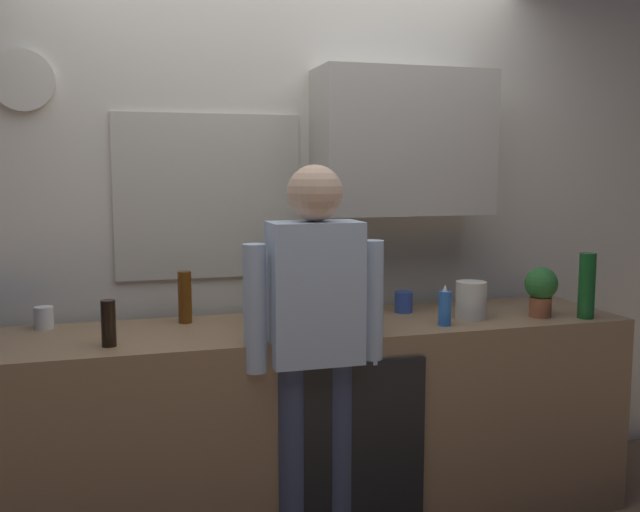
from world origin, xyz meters
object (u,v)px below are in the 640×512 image
at_px(coffee_maker, 313,294).
at_px(dish_soap, 445,308).
at_px(bottle_green_wine, 587,286).
at_px(storage_canister, 471,300).
at_px(cup_blue_mug, 404,302).
at_px(potted_plant, 541,288).
at_px(bottle_dark_sauce, 109,323).
at_px(person_at_sink, 315,330).
at_px(bottle_olive_oil, 255,295).
at_px(cup_white_mug, 44,318).
at_px(bottle_clear_soda, 321,283).
at_px(bottle_amber_beer, 185,297).

height_order(coffee_maker, dish_soap, coffee_maker).
bearing_deg(bottle_green_wine, storage_canister, 164.68).
height_order(coffee_maker, cup_blue_mug, coffee_maker).
relative_size(potted_plant, storage_canister, 1.35).
relative_size(bottle_dark_sauce, person_at_sink, 0.11).
distance_m(potted_plant, dish_soap, 0.51).
bearing_deg(dish_soap, cup_blue_mug, 101.17).
xyz_separation_m(bottle_olive_oil, potted_plant, (1.29, -0.23, 0.01)).
distance_m(bottle_dark_sauce, cup_white_mug, 0.48).
bearing_deg(bottle_green_wine, cup_blue_mug, 154.60).
height_order(bottle_olive_oil, dish_soap, bottle_olive_oil).
height_order(bottle_olive_oil, bottle_clear_soda, bottle_clear_soda).
relative_size(bottle_dark_sauce, bottle_green_wine, 0.60).
bearing_deg(storage_canister, bottle_clear_soda, 152.15).
bearing_deg(coffee_maker, person_at_sink, -104.17).
distance_m(bottle_dark_sauce, bottle_amber_beer, 0.47).
xyz_separation_m(bottle_amber_beer, person_at_sink, (0.46, -0.48, -0.07)).
xyz_separation_m(cup_blue_mug, cup_white_mug, (-1.61, 0.11, -0.00)).
bearing_deg(dish_soap, bottle_clear_soda, 136.29).
relative_size(bottle_dark_sauce, potted_plant, 0.78).
bearing_deg(person_at_sink, potted_plant, 5.99).
relative_size(coffee_maker, bottle_amber_beer, 1.43).
bearing_deg(bottle_clear_soda, cup_blue_mug, -16.29).
bearing_deg(cup_white_mug, bottle_olive_oil, -9.57).
distance_m(bottle_clear_soda, cup_blue_mug, 0.40).
bearing_deg(person_at_sink, bottle_dark_sauce, 167.71).
bearing_deg(coffee_maker, bottle_clear_soda, 67.90).
bearing_deg(storage_canister, potted_plant, -8.99).
relative_size(bottle_green_wine, cup_blue_mug, 3.00).
height_order(cup_blue_mug, person_at_sink, person_at_sink).
bearing_deg(coffee_maker, bottle_olive_oil, 146.55).
bearing_deg(cup_blue_mug, bottle_green_wine, -25.40).
bearing_deg(bottle_green_wine, dish_soap, 176.25).
relative_size(bottle_green_wine, person_at_sink, 0.19).
xyz_separation_m(bottle_green_wine, person_at_sink, (-1.31, -0.07, -0.11)).
xyz_separation_m(storage_canister, person_at_sink, (-0.80, -0.21, -0.04)).
relative_size(cup_blue_mug, cup_white_mug, 1.05).
bearing_deg(cup_white_mug, potted_plant, -9.87).
relative_size(bottle_olive_oil, bottle_amber_beer, 1.09).
bearing_deg(cup_blue_mug, bottle_dark_sauce, -168.14).
bearing_deg(bottle_olive_oil, person_at_sink, -67.01).
relative_size(bottle_amber_beer, potted_plant, 1.00).
xyz_separation_m(bottle_olive_oil, bottle_green_wine, (1.47, -0.32, 0.03)).
xyz_separation_m(bottle_clear_soda, cup_blue_mug, (0.38, -0.11, -0.09)).
bearing_deg(coffee_maker, potted_plant, -4.35).
height_order(coffee_maker, bottle_amber_beer, coffee_maker).
relative_size(dish_soap, storage_canister, 1.06).
height_order(bottle_green_wine, bottle_clear_soda, bottle_green_wine).
bearing_deg(bottle_dark_sauce, dish_soap, -1.14).
relative_size(dish_soap, person_at_sink, 0.11).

